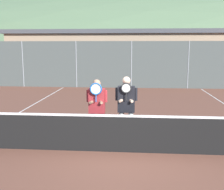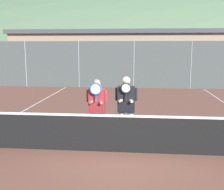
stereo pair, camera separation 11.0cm
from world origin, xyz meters
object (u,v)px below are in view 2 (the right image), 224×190
player_leftmost (97,106)px  car_left_of_center (122,70)px  player_center_left (126,104)px  car_center (183,70)px  car_far_left (62,70)px

player_leftmost → car_left_of_center: 13.56m
player_leftmost → player_center_left: bearing=0.5°
player_leftmost → car_center: 14.27m
player_leftmost → player_center_left: 0.80m
player_leftmost → car_far_left: size_ratio=0.41×
player_center_left → car_far_left: bearing=112.2°
car_left_of_center → car_center: 4.48m
player_leftmost → car_center: size_ratio=0.44×
player_center_left → car_left_of_center: size_ratio=0.46×
player_center_left → car_center: 14.04m
player_center_left → car_left_of_center: player_center_left is taller
player_leftmost → car_left_of_center: player_leftmost is taller
player_center_left → car_left_of_center: 13.59m
car_left_of_center → car_center: (4.48, 0.03, 0.07)m
car_far_left → car_left_of_center: (4.60, -0.04, 0.00)m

